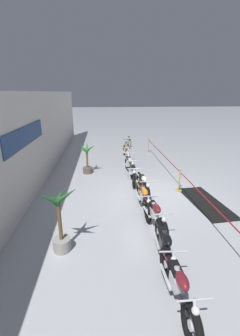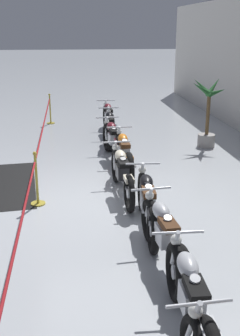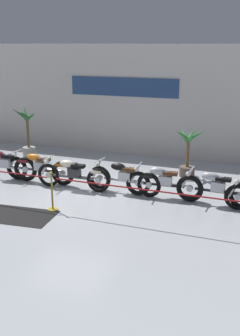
{
  "view_description": "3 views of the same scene",
  "coord_description": "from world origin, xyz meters",
  "px_view_note": "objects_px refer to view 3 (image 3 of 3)",
  "views": [
    {
      "loc": [
        -8.75,
        2.13,
        4.16
      ],
      "look_at": [
        1.37,
        1.34,
        0.73
      ],
      "focal_mm": 24.0,
      "sensor_mm": 36.0,
      "label": 1
    },
    {
      "loc": [
        7.75,
        -0.52,
        3.23
      ],
      "look_at": [
        0.22,
        0.4,
        0.69
      ],
      "focal_mm": 45.0,
      "sensor_mm": 36.0,
      "label": 2
    },
    {
      "loc": [
        5.49,
        -10.18,
        4.21
      ],
      "look_at": [
        1.41,
        0.48,
        0.82
      ],
      "focal_mm": 45.0,
      "sensor_mm": 36.0,
      "label": 3
    }
  ],
  "objects_px": {
    "motorcycle_silver_6": "(163,182)",
    "motorcycle_cream_4": "(73,174)",
    "motorcycle_orange_3": "(39,168)",
    "motorcycle_black_5": "(124,178)",
    "motorcycle_silver_7": "(216,189)",
    "motorcycle_maroon_2": "(4,165)",
    "stanchion_mid_left": "(52,197)",
    "potted_palm_left_of_row": "(188,154)",
    "potted_palm_right_of_row": "(28,134)"
  },
  "relations": [
    {
      "from": "potted_palm_right_of_row",
      "to": "motorcycle_cream_4",
      "type": "bearing_deg",
      "value": -40.07
    },
    {
      "from": "motorcycle_silver_7",
      "to": "motorcycle_maroon_2",
      "type": "bearing_deg",
      "value": -178.98
    },
    {
      "from": "motorcycle_maroon_2",
      "to": "motorcycle_silver_7",
      "type": "xyz_separation_m",
      "value": [
        6.7,
        0.12,
        -0.0
      ]
    },
    {
      "from": "motorcycle_cream_4",
      "to": "stanchion_mid_left",
      "type": "xyz_separation_m",
      "value": [
        0.25,
        -1.66,
        -0.11
      ]
    },
    {
      "from": "motorcycle_silver_7",
      "to": "potted_palm_left_of_row",
      "type": "relative_size",
      "value": 1.32
    },
    {
      "from": "stanchion_mid_left",
      "to": "motorcycle_maroon_2",
      "type": "bearing_deg",
      "value": 147.76
    },
    {
      "from": "motorcycle_maroon_2",
      "to": "potted_palm_right_of_row",
      "type": "xyz_separation_m",
      "value": [
        -0.86,
        2.75,
        0.39
      ]
    },
    {
      "from": "potted_palm_left_of_row",
      "to": "motorcycle_black_5",
      "type": "bearing_deg",
      "value": -121.49
    },
    {
      "from": "motorcycle_silver_7",
      "to": "potted_palm_left_of_row",
      "type": "xyz_separation_m",
      "value": [
        -1.26,
        2.3,
        0.28
      ]
    },
    {
      "from": "motorcycle_orange_3",
      "to": "potted_palm_left_of_row",
      "type": "xyz_separation_m",
      "value": [
        4.21,
        2.29,
        0.28
      ]
    },
    {
      "from": "potted_palm_left_of_row",
      "to": "potted_palm_right_of_row",
      "type": "distance_m",
      "value": 6.3
    },
    {
      "from": "motorcycle_cream_4",
      "to": "stanchion_mid_left",
      "type": "bearing_deg",
      "value": -81.32
    },
    {
      "from": "motorcycle_orange_3",
      "to": "stanchion_mid_left",
      "type": "distance_m",
      "value": 2.42
    },
    {
      "from": "motorcycle_silver_7",
      "to": "stanchion_mid_left",
      "type": "bearing_deg",
      "value": -154.67
    },
    {
      "from": "motorcycle_silver_6",
      "to": "motorcycle_cream_4",
      "type": "bearing_deg",
      "value": -174.81
    },
    {
      "from": "motorcycle_cream_4",
      "to": "motorcycle_maroon_2",
      "type": "bearing_deg",
      "value": 178.13
    },
    {
      "from": "motorcycle_black_5",
      "to": "motorcycle_silver_7",
      "type": "relative_size",
      "value": 1.05
    },
    {
      "from": "motorcycle_maroon_2",
      "to": "stanchion_mid_left",
      "type": "height_order",
      "value": "stanchion_mid_left"
    },
    {
      "from": "motorcycle_cream_4",
      "to": "motorcycle_silver_6",
      "type": "relative_size",
      "value": 1.07
    },
    {
      "from": "motorcycle_silver_7",
      "to": "potted_palm_left_of_row",
      "type": "height_order",
      "value": "potted_palm_left_of_row"
    },
    {
      "from": "motorcycle_cream_4",
      "to": "stanchion_mid_left",
      "type": "distance_m",
      "value": 1.68
    },
    {
      "from": "motorcycle_orange_3",
      "to": "potted_palm_left_of_row",
      "type": "bearing_deg",
      "value": 28.55
    },
    {
      "from": "potted_palm_left_of_row",
      "to": "motorcycle_silver_7",
      "type": "bearing_deg",
      "value": -61.21
    },
    {
      "from": "motorcycle_black_5",
      "to": "potted_palm_left_of_row",
      "type": "xyz_separation_m",
      "value": [
        1.39,
        2.27,
        0.29
      ]
    },
    {
      "from": "motorcycle_maroon_2",
      "to": "stanchion_mid_left",
      "type": "relative_size",
      "value": 2.19
    },
    {
      "from": "motorcycle_cream_4",
      "to": "motorcycle_black_5",
      "type": "xyz_separation_m",
      "value": [
        1.54,
        0.23,
        -0.01
      ]
    },
    {
      "from": "motorcycle_maroon_2",
      "to": "stanchion_mid_left",
      "type": "distance_m",
      "value": 3.27
    },
    {
      "from": "motorcycle_black_5",
      "to": "potted_palm_right_of_row",
      "type": "distance_m",
      "value": 5.57
    },
    {
      "from": "potted_palm_left_of_row",
      "to": "motorcycle_maroon_2",
      "type": "bearing_deg",
      "value": -156.03
    },
    {
      "from": "motorcycle_orange_3",
      "to": "motorcycle_maroon_2",
      "type": "bearing_deg",
      "value": -174.15
    },
    {
      "from": "motorcycle_orange_3",
      "to": "motorcycle_black_5",
      "type": "bearing_deg",
      "value": 0.44
    },
    {
      "from": "stanchion_mid_left",
      "to": "potted_palm_right_of_row",
      "type": "bearing_deg",
      "value": 128.86
    },
    {
      "from": "motorcycle_black_5",
      "to": "stanchion_mid_left",
      "type": "xyz_separation_m",
      "value": [
        -1.28,
        -1.89,
        -0.11
      ]
    },
    {
      "from": "motorcycle_cream_4",
      "to": "motorcycle_silver_6",
      "type": "height_order",
      "value": "same"
    },
    {
      "from": "motorcycle_black_5",
      "to": "potted_palm_left_of_row",
      "type": "relative_size",
      "value": 1.38
    },
    {
      "from": "motorcycle_cream_4",
      "to": "potted_palm_left_of_row",
      "type": "height_order",
      "value": "potted_palm_left_of_row"
    },
    {
      "from": "motorcycle_silver_6",
      "to": "motorcycle_silver_7",
      "type": "relative_size",
      "value": 1.0
    },
    {
      "from": "motorcycle_orange_3",
      "to": "motorcycle_black_5",
      "type": "distance_m",
      "value": 2.82
    },
    {
      "from": "motorcycle_silver_6",
      "to": "stanchion_mid_left",
      "type": "distance_m",
      "value": 3.12
    },
    {
      "from": "motorcycle_maroon_2",
      "to": "motorcycle_orange_3",
      "type": "distance_m",
      "value": 1.23
    },
    {
      "from": "motorcycle_orange_3",
      "to": "motorcycle_cream_4",
      "type": "bearing_deg",
      "value": -9.18
    },
    {
      "from": "motorcycle_cream_4",
      "to": "motorcycle_black_5",
      "type": "relative_size",
      "value": 1.02
    },
    {
      "from": "motorcycle_cream_4",
      "to": "stanchion_mid_left",
      "type": "relative_size",
      "value": 2.23
    },
    {
      "from": "motorcycle_black_5",
      "to": "motorcycle_silver_7",
      "type": "height_order",
      "value": "motorcycle_silver_7"
    },
    {
      "from": "motorcycle_cream_4",
      "to": "potted_palm_left_of_row",
      "type": "relative_size",
      "value": 1.41
    },
    {
      "from": "motorcycle_cream_4",
      "to": "motorcycle_black_5",
      "type": "bearing_deg",
      "value": 8.49
    },
    {
      "from": "motorcycle_orange_3",
      "to": "motorcycle_silver_6",
      "type": "bearing_deg",
      "value": 0.57
    },
    {
      "from": "motorcycle_orange_3",
      "to": "potted_palm_left_of_row",
      "type": "relative_size",
      "value": 1.45
    },
    {
      "from": "motorcycle_black_5",
      "to": "motorcycle_silver_6",
      "type": "height_order",
      "value": "same"
    },
    {
      "from": "motorcycle_black_5",
      "to": "motorcycle_silver_6",
      "type": "distance_m",
      "value": 1.19
    }
  ]
}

